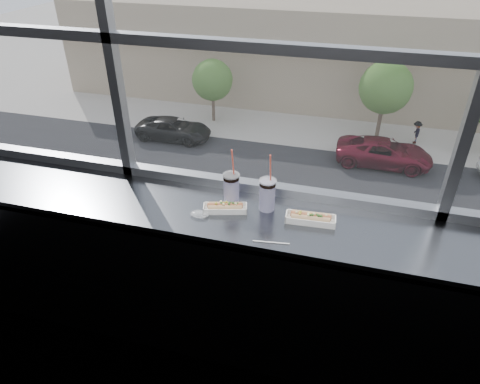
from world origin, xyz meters
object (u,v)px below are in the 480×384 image
(hotdog_tray_left, at_px, (225,207))
(tree_center, at_px, (386,88))
(tree_left, at_px, (212,80))
(pedestrian_c, at_px, (417,130))
(car_near_b, at_px, (167,189))
(pedestrian_d, at_px, (461,140))
(hotdog_tray_right, at_px, (311,218))
(car_near_a, at_px, (90,174))
(car_near_c, at_px, (314,211))
(car_far_a, at_px, (174,126))
(wrapper, at_px, (200,214))
(soda_cup_left, at_px, (231,187))
(car_far_b, at_px, (385,149))
(loose_straw, at_px, (271,242))
(soda_cup_right, at_px, (267,193))

(hotdog_tray_left, relative_size, tree_center, 0.05)
(hotdog_tray_left, relative_size, tree_left, 0.06)
(pedestrian_c, bearing_deg, tree_left, -90.35)
(car_near_b, xyz_separation_m, pedestrian_d, (16.66, 11.00, 0.05))
(pedestrian_c, bearing_deg, car_near_b, -49.41)
(tree_center, bearing_deg, hotdog_tray_right, -94.42)
(car_near_a, distance_m, car_near_c, 12.95)
(hotdog_tray_right, distance_m, car_far_a, 29.27)
(wrapper, bearing_deg, car_near_b, 117.35)
(soda_cup_left, height_order, pedestrian_c, soda_cup_left)
(soda_cup_left, distance_m, tree_center, 29.51)
(hotdog_tray_right, xyz_separation_m, car_near_b, (-9.10, 16.25, -11.14))
(soda_cup_left, bearing_deg, car_far_b, 82.81)
(pedestrian_d, bearing_deg, soda_cup_left, 163.48)
(tree_left, bearing_deg, tree_center, 0.00)
(car_far_b, height_order, tree_left, tree_left)
(soda_cup_left, distance_m, wrapper, 0.25)
(hotdog_tray_right, xyz_separation_m, tree_center, (2.18, 28.25, -8.27))
(car_near_b, distance_m, tree_center, 16.72)
(hotdog_tray_left, distance_m, car_near_a, 23.75)
(loose_straw, height_order, car_near_c, loose_straw)
(car_far_b, height_order, car_near_b, car_far_b)
(car_far_b, distance_m, car_far_a, 14.65)
(pedestrian_c, relative_size, pedestrian_d, 0.99)
(soda_cup_left, relative_size, wrapper, 3.58)
(pedestrian_c, distance_m, pedestrian_d, 2.91)
(hotdog_tray_left, height_order, tree_center, hotdog_tray_left)
(car_near_a, bearing_deg, hotdog_tray_left, -132.75)
(car_near_b, distance_m, tree_left, 12.29)
(hotdog_tray_left, distance_m, loose_straw, 0.39)
(soda_cup_right, height_order, pedestrian_c, soda_cup_right)
(hotdog_tray_left, distance_m, pedestrian_c, 30.75)
(pedestrian_c, bearing_deg, car_near_a, -57.50)
(soda_cup_right, relative_size, pedestrian_d, 0.19)
(soda_cup_right, bearing_deg, hotdog_tray_left, -159.14)
(soda_cup_left, bearing_deg, pedestrian_d, 73.48)
(tree_left, bearing_deg, wrapper, -71.00)
(car_near_c, bearing_deg, hotdog_tray_right, -175.35)
(car_near_c, bearing_deg, pedestrian_d, -36.45)
(soda_cup_left, xyz_separation_m, tree_center, (2.68, 28.18, -8.35))
(hotdog_tray_left, xyz_separation_m, car_near_b, (-8.59, 16.27, -11.13))
(soda_cup_right, bearing_deg, wrapper, -154.02)
(soda_cup_right, xyz_separation_m, car_near_a, (-13.63, 16.19, -11.02))
(soda_cup_right, distance_m, pedestrian_d, 30.41)
(car_far_a, bearing_deg, hotdog_tray_right, -153.78)
(soda_cup_right, distance_m, tree_center, 29.50)
(hotdog_tray_right, relative_size, loose_straw, 1.45)
(soda_cup_left, relative_size, soda_cup_right, 0.99)
(wrapper, bearing_deg, hotdog_tray_left, 34.15)
(tree_left, bearing_deg, pedestrian_d, -3.20)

